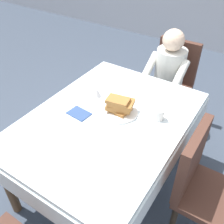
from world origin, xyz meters
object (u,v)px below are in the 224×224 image
object	(u,v)px
plate_breakfast	(120,112)
knife_right_of_plate	(140,123)
chair_diner	(172,78)
chair_right_side	(201,182)
syrup_pitcher	(97,93)
dining_table_main	(107,127)
diner_person	(168,73)
spoon_near_edge	(93,133)
breakfast_stack	(120,105)
fork_left_of_plate	(98,106)
cup_coffee	(159,114)

from	to	relation	value
plate_breakfast	knife_right_of_plate	xyz separation A→B (m)	(0.19, -0.02, -0.01)
chair_diner	chair_right_side	world-z (taller)	same
chair_diner	syrup_pitcher	bearing A→B (deg)	72.81
chair_diner	knife_right_of_plate	distance (m)	1.11
knife_right_of_plate	dining_table_main	bearing A→B (deg)	109.57
diner_person	chair_right_side	world-z (taller)	diner_person
diner_person	plate_breakfast	bearing A→B (deg)	88.60
knife_right_of_plate	spoon_near_edge	xyz separation A→B (m)	(-0.22, -0.28, 0.00)
breakfast_stack	fork_left_of_plate	distance (m)	0.20
breakfast_stack	syrup_pitcher	size ratio (longest dim) A/B	2.87
syrup_pitcher	fork_left_of_plate	bearing A→B (deg)	-49.19
diner_person	syrup_pitcher	xyz separation A→B (m)	(-0.30, -0.82, 0.11)
chair_diner	chair_right_side	distance (m)	1.36
dining_table_main	fork_left_of_plate	size ratio (longest dim) A/B	8.47
chair_diner	spoon_near_edge	bearing A→B (deg)	87.65
chair_right_side	syrup_pitcher	bearing A→B (deg)	-100.94
chair_diner	cup_coffee	xyz separation A→B (m)	(0.26, -0.96, 0.25)
dining_table_main	breakfast_stack	size ratio (longest dim) A/B	6.64
plate_breakfast	syrup_pitcher	distance (m)	0.29
chair_diner	cup_coffee	bearing A→B (deg)	105.17
dining_table_main	spoon_near_edge	bearing A→B (deg)	-86.51
dining_table_main	chair_right_side	distance (m)	0.78
dining_table_main	syrup_pitcher	world-z (taller)	syrup_pitcher
plate_breakfast	chair_right_side	bearing A→B (deg)	-8.66
chair_right_side	knife_right_of_plate	bearing A→B (deg)	-99.60
plate_breakfast	spoon_near_edge	world-z (taller)	plate_breakfast
chair_right_side	fork_left_of_plate	xyz separation A→B (m)	(-0.91, 0.09, 0.21)
dining_table_main	chair_right_side	size ratio (longest dim) A/B	1.64
cup_coffee	chair_diner	bearing A→B (deg)	105.17
plate_breakfast	spoon_near_edge	xyz separation A→B (m)	(-0.03, -0.30, -0.01)
diner_person	knife_right_of_plate	world-z (taller)	diner_person
dining_table_main	breakfast_stack	bearing A→B (deg)	71.94
knife_right_of_plate	fork_left_of_plate	bearing A→B (deg)	88.55
dining_table_main	syrup_pitcher	xyz separation A→B (m)	(-0.23, 0.19, 0.13)
cup_coffee	syrup_pitcher	distance (m)	0.56
dining_table_main	spoon_near_edge	size ratio (longest dim) A/B	10.16
syrup_pitcher	knife_right_of_plate	world-z (taller)	syrup_pitcher
breakfast_stack	syrup_pitcher	world-z (taller)	breakfast_stack
dining_table_main	knife_right_of_plate	xyz separation A→B (m)	(0.24, 0.09, 0.09)
syrup_pitcher	cup_coffee	bearing A→B (deg)	1.42
diner_person	knife_right_of_plate	distance (m)	0.94
chair_diner	chair_right_side	xyz separation A→B (m)	(0.70, -1.17, 0.00)
chair_right_side	knife_right_of_plate	xyz separation A→B (m)	(-0.53, 0.09, 0.21)
chair_diner	knife_right_of_plate	xyz separation A→B (m)	(0.17, -1.08, 0.21)
chair_diner	chair_right_side	bearing A→B (deg)	121.01
breakfast_stack	knife_right_of_plate	xyz separation A→B (m)	(0.20, -0.03, -0.07)
diner_person	plate_breakfast	size ratio (longest dim) A/B	4.00
chair_diner	fork_left_of_plate	distance (m)	1.12
diner_person	fork_left_of_plate	distance (m)	0.95
plate_breakfast	syrup_pitcher	bearing A→B (deg)	163.32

